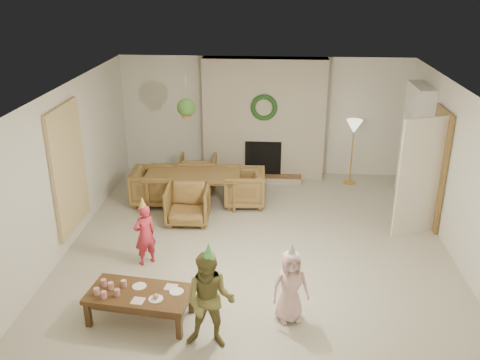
# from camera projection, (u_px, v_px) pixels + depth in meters

# --- Properties ---
(floor) EXTENTS (7.00, 7.00, 0.00)m
(floor) POSITION_uv_depth(u_px,v_px,m) (257.00, 252.00, 8.15)
(floor) COLOR #B7B29E
(floor) RESTS_ON ground
(ceiling) EXTENTS (7.00, 7.00, 0.00)m
(ceiling) POSITION_uv_depth(u_px,v_px,m) (260.00, 95.00, 7.21)
(ceiling) COLOR white
(ceiling) RESTS_ON wall_back
(wall_back) EXTENTS (7.00, 0.00, 7.00)m
(wall_back) POSITION_uv_depth(u_px,v_px,m) (264.00, 117.00, 10.92)
(wall_back) COLOR silver
(wall_back) RESTS_ON floor
(wall_front) EXTENTS (7.00, 0.00, 7.00)m
(wall_front) POSITION_uv_depth(u_px,v_px,m) (244.00, 329.00, 4.44)
(wall_front) COLOR silver
(wall_front) RESTS_ON floor
(wall_left) EXTENTS (0.00, 7.00, 7.00)m
(wall_left) POSITION_uv_depth(u_px,v_px,m) (61.00, 173.00, 7.87)
(wall_left) COLOR silver
(wall_left) RESTS_ON floor
(wall_right) EXTENTS (0.00, 7.00, 7.00)m
(wall_right) POSITION_uv_depth(u_px,v_px,m) (466.00, 183.00, 7.49)
(wall_right) COLOR silver
(wall_right) RESTS_ON floor
(fireplace_mass) EXTENTS (2.50, 0.40, 2.50)m
(fireplace_mass) POSITION_uv_depth(u_px,v_px,m) (264.00, 119.00, 10.73)
(fireplace_mass) COLOR #582717
(fireplace_mass) RESTS_ON floor
(fireplace_hearth) EXTENTS (1.60, 0.30, 0.12)m
(fireplace_hearth) POSITION_uv_depth(u_px,v_px,m) (263.00, 179.00, 10.85)
(fireplace_hearth) COLOR brown
(fireplace_hearth) RESTS_ON floor
(fireplace_firebox) EXTENTS (0.75, 0.12, 0.75)m
(fireplace_firebox) POSITION_uv_depth(u_px,v_px,m) (263.00, 158.00, 10.86)
(fireplace_firebox) COLOR black
(fireplace_firebox) RESTS_ON floor
(fireplace_wreath) EXTENTS (0.54, 0.10, 0.54)m
(fireplace_wreath) POSITION_uv_depth(u_px,v_px,m) (264.00, 108.00, 10.41)
(fireplace_wreath) COLOR #184218
(fireplace_wreath) RESTS_ON fireplace_mass
(floor_lamp_base) EXTENTS (0.25, 0.25, 0.03)m
(floor_lamp_base) POSITION_uv_depth(u_px,v_px,m) (349.00, 182.00, 10.80)
(floor_lamp_base) COLOR gold
(floor_lamp_base) RESTS_ON floor
(floor_lamp_post) EXTENTS (0.03, 0.03, 1.21)m
(floor_lamp_post) POSITION_uv_depth(u_px,v_px,m) (352.00, 154.00, 10.57)
(floor_lamp_post) COLOR gold
(floor_lamp_post) RESTS_ON floor
(floor_lamp_shade) EXTENTS (0.32, 0.32, 0.27)m
(floor_lamp_shade) POSITION_uv_depth(u_px,v_px,m) (354.00, 127.00, 10.35)
(floor_lamp_shade) COLOR beige
(floor_lamp_shade) RESTS_ON floor_lamp_post
(bookshelf_carcass) EXTENTS (0.30, 1.00, 2.20)m
(bookshelf_carcass) POSITION_uv_depth(u_px,v_px,m) (414.00, 144.00, 9.68)
(bookshelf_carcass) COLOR white
(bookshelf_carcass) RESTS_ON floor
(bookshelf_shelf_a) EXTENTS (0.30, 0.92, 0.03)m
(bookshelf_shelf_a) POSITION_uv_depth(u_px,v_px,m) (409.00, 176.00, 9.93)
(bookshelf_shelf_a) COLOR white
(bookshelf_shelf_a) RESTS_ON bookshelf_carcass
(bookshelf_shelf_b) EXTENTS (0.30, 0.92, 0.03)m
(bookshelf_shelf_b) POSITION_uv_depth(u_px,v_px,m) (412.00, 156.00, 9.78)
(bookshelf_shelf_b) COLOR white
(bookshelf_shelf_b) RESTS_ON bookshelf_carcass
(bookshelf_shelf_c) EXTENTS (0.30, 0.92, 0.03)m
(bookshelf_shelf_c) POSITION_uv_depth(u_px,v_px,m) (414.00, 136.00, 9.63)
(bookshelf_shelf_c) COLOR white
(bookshelf_shelf_c) RESTS_ON bookshelf_carcass
(bookshelf_shelf_d) EXTENTS (0.30, 0.92, 0.03)m
(bookshelf_shelf_d) POSITION_uv_depth(u_px,v_px,m) (417.00, 115.00, 9.48)
(bookshelf_shelf_d) COLOR white
(bookshelf_shelf_d) RESTS_ON bookshelf_carcass
(books_row_lower) EXTENTS (0.20, 0.40, 0.24)m
(books_row_lower) POSITION_uv_depth(u_px,v_px,m) (411.00, 172.00, 9.74)
(books_row_lower) COLOR #B22034
(books_row_lower) RESTS_ON bookshelf_shelf_a
(books_row_mid) EXTENTS (0.20, 0.44, 0.24)m
(books_row_mid) POSITION_uv_depth(u_px,v_px,m) (411.00, 148.00, 9.77)
(books_row_mid) COLOR #21527B
(books_row_mid) RESTS_ON bookshelf_shelf_b
(books_row_upper) EXTENTS (0.20, 0.36, 0.22)m
(books_row_upper) POSITION_uv_depth(u_px,v_px,m) (415.00, 131.00, 9.49)
(books_row_upper) COLOR #A88424
(books_row_upper) RESTS_ON bookshelf_shelf_c
(door_frame) EXTENTS (0.05, 0.86, 2.04)m
(door_frame) POSITION_uv_depth(u_px,v_px,m) (437.00, 169.00, 8.69)
(door_frame) COLOR brown
(door_frame) RESTS_ON floor
(door_leaf) EXTENTS (0.77, 0.32, 2.00)m
(door_leaf) POSITION_uv_depth(u_px,v_px,m) (420.00, 178.00, 8.37)
(door_leaf) COLOR beige
(door_leaf) RESTS_ON floor
(curtain_panel) EXTENTS (0.06, 1.20, 2.00)m
(curtain_panel) POSITION_uv_depth(u_px,v_px,m) (68.00, 169.00, 8.05)
(curtain_panel) COLOR beige
(curtain_panel) RESTS_ON wall_left
(dining_table) EXTENTS (1.78, 1.03, 0.62)m
(dining_table) POSITION_uv_depth(u_px,v_px,m) (193.00, 189.00, 9.72)
(dining_table) COLOR brown
(dining_table) RESTS_ON floor
(dining_chair_near) EXTENTS (0.75, 0.77, 0.68)m
(dining_chair_near) POSITION_uv_depth(u_px,v_px,m) (188.00, 204.00, 9.00)
(dining_chair_near) COLOR brown
(dining_chair_near) RESTS_ON floor
(dining_chair_far) EXTENTS (0.75, 0.77, 0.68)m
(dining_chair_far) POSITION_uv_depth(u_px,v_px,m) (198.00, 172.00, 10.42)
(dining_chair_far) COLOR brown
(dining_chair_far) RESTS_ON floor
(dining_chair_left) EXTENTS (0.77, 0.75, 0.68)m
(dining_chair_left) POSITION_uv_depth(u_px,v_px,m) (152.00, 186.00, 9.74)
(dining_chair_left) COLOR brown
(dining_chair_left) RESTS_ON floor
(dining_chair_right) EXTENTS (0.77, 0.75, 0.68)m
(dining_chair_right) POSITION_uv_depth(u_px,v_px,m) (244.00, 188.00, 9.68)
(dining_chair_right) COLOR brown
(dining_chair_right) RESTS_ON floor
(hanging_plant_cord) EXTENTS (0.01, 0.01, 0.70)m
(hanging_plant_cord) POSITION_uv_depth(u_px,v_px,m) (186.00, 94.00, 8.81)
(hanging_plant_cord) COLOR tan
(hanging_plant_cord) RESTS_ON ceiling
(hanging_plant_pot) EXTENTS (0.16, 0.16, 0.12)m
(hanging_plant_pot) POSITION_uv_depth(u_px,v_px,m) (187.00, 114.00, 8.94)
(hanging_plant_pot) COLOR #9D4432
(hanging_plant_pot) RESTS_ON hanging_plant_cord
(hanging_plant_foliage) EXTENTS (0.32, 0.32, 0.32)m
(hanging_plant_foliage) POSITION_uv_depth(u_px,v_px,m) (186.00, 108.00, 8.90)
(hanging_plant_foliage) COLOR #27501A
(hanging_plant_foliage) RESTS_ON hanging_plant_pot
(coffee_table_top) EXTENTS (1.36, 0.81, 0.06)m
(coffee_table_top) POSITION_uv_depth(u_px,v_px,m) (140.00, 294.00, 6.45)
(coffee_table_top) COLOR #4C3219
(coffee_table_top) RESTS_ON floor
(coffee_table_apron) EXTENTS (1.25, 0.70, 0.08)m
(coffee_table_apron) POSITION_uv_depth(u_px,v_px,m) (140.00, 299.00, 6.47)
(coffee_table_apron) COLOR #4C3219
(coffee_table_apron) RESTS_ON floor
(coffee_leg_fl) EXTENTS (0.08, 0.08, 0.34)m
(coffee_leg_fl) POSITION_uv_depth(u_px,v_px,m) (88.00, 315.00, 6.39)
(coffee_leg_fl) COLOR #4C3219
(coffee_leg_fl) RESTS_ON floor
(coffee_leg_fr) EXTENTS (0.08, 0.08, 0.34)m
(coffee_leg_fr) POSITION_uv_depth(u_px,v_px,m) (179.00, 326.00, 6.18)
(coffee_leg_fr) COLOR #4C3219
(coffee_leg_fr) RESTS_ON floor
(coffee_leg_bl) EXTENTS (0.08, 0.08, 0.34)m
(coffee_leg_bl) POSITION_uv_depth(u_px,v_px,m) (106.00, 291.00, 6.87)
(coffee_leg_bl) COLOR #4C3219
(coffee_leg_bl) RESTS_ON floor
(coffee_leg_br) EXTENTS (0.08, 0.08, 0.34)m
(coffee_leg_br) POSITION_uv_depth(u_px,v_px,m) (192.00, 301.00, 6.66)
(coffee_leg_br) COLOR #4C3219
(coffee_leg_br) RESTS_ON floor
(cup_a) EXTENTS (0.08, 0.08, 0.09)m
(cup_a) POSITION_uv_depth(u_px,v_px,m) (97.00, 291.00, 6.37)
(cup_a) COLOR silver
(cup_a) RESTS_ON coffee_table_top
(cup_b) EXTENTS (0.08, 0.08, 0.09)m
(cup_b) POSITION_uv_depth(u_px,v_px,m) (104.00, 283.00, 6.56)
(cup_b) COLOR silver
(cup_b) RESTS_ON coffee_table_top
(cup_c) EXTENTS (0.08, 0.08, 0.09)m
(cup_c) POSITION_uv_depth(u_px,v_px,m) (104.00, 295.00, 6.31)
(cup_c) COLOR silver
(cup_c) RESTS_ON coffee_table_top
(cup_d) EXTENTS (0.08, 0.08, 0.09)m
(cup_d) POSITION_uv_depth(u_px,v_px,m) (111.00, 286.00, 6.49)
(cup_d) COLOR silver
(cup_d) RESTS_ON coffee_table_top
(cup_e) EXTENTS (0.08, 0.08, 0.09)m
(cup_e) POSITION_uv_depth(u_px,v_px,m) (117.00, 292.00, 6.36)
(cup_e) COLOR silver
(cup_e) RESTS_ON coffee_table_top
(cup_f) EXTENTS (0.08, 0.08, 0.09)m
(cup_f) POSITION_uv_depth(u_px,v_px,m) (124.00, 283.00, 6.54)
(cup_f) COLOR silver
(cup_f) RESTS_ON coffee_table_top
(plate_a) EXTENTS (0.20, 0.20, 0.01)m
(plate_a) POSITION_uv_depth(u_px,v_px,m) (139.00, 286.00, 6.55)
(plate_a) COLOR white
(plate_a) RESTS_ON coffee_table_top
(plate_b) EXTENTS (0.20, 0.20, 0.01)m
(plate_b) POSITION_uv_depth(u_px,v_px,m) (156.00, 299.00, 6.30)
(plate_b) COLOR white
(plate_b) RESTS_ON coffee_table_top
(plate_c) EXTENTS (0.20, 0.20, 0.01)m
(plate_c) POSITION_uv_depth(u_px,v_px,m) (176.00, 291.00, 6.44)
(plate_c) COLOR white
(plate_c) RESTS_ON coffee_table_top
(food_scoop) EXTENTS (0.08, 0.08, 0.07)m
(food_scoop) POSITION_uv_depth(u_px,v_px,m) (156.00, 296.00, 6.29)
(food_scoop) COLOR tan
(food_scoop) RESTS_ON plate_b
(napkin_left) EXTENTS (0.17, 0.17, 0.01)m
(napkin_left) POSITION_uv_depth(u_px,v_px,m) (138.00, 301.00, 6.26)
(napkin_left) COLOR #E1A6B5
(napkin_left) RESTS_ON coffee_table_top
(napkin_right) EXTENTS (0.17, 0.17, 0.01)m
(napkin_right) POSITION_uv_depth(u_px,v_px,m) (171.00, 287.00, 6.54)
(napkin_right) COLOR #E1A6B5
(napkin_right) RESTS_ON coffee_table_top
(child_red) EXTENTS (0.41, 0.40, 0.96)m
(child_red) POSITION_uv_depth(u_px,v_px,m) (145.00, 235.00, 7.66)
(child_red) COLOR #B92737
(child_red) RESTS_ON floor
(party_hat_red) EXTENTS (0.17, 0.17, 0.18)m
(party_hat_red) POSITION_uv_depth(u_px,v_px,m) (142.00, 203.00, 7.47)
(party_hat_red) COLOR #CDD145
(party_hat_red) RESTS_ON child_red
(child_plaid) EXTENTS (0.62, 0.50, 1.22)m
(child_plaid) POSITION_uv_depth(u_px,v_px,m) (210.00, 301.00, 5.91)
(child_plaid) COLOR #9B5E2A
(child_plaid) RESTS_ON floor
(party_hat_plaid) EXTENTS (0.19, 0.19, 0.20)m
(party_hat_plaid) POSITION_uv_depth(u_px,v_px,m) (209.00, 251.00, 5.66)
(party_hat_plaid) COLOR #55C755
(party_hat_plaid) RESTS_ON child_plaid
(child_pink) EXTENTS (0.54, 0.43, 0.96)m
(child_pink) POSITION_uv_depth(u_px,v_px,m) (290.00, 286.00, 6.40)
(child_pink) COLOR beige
(child_pink) RESTS_ON floor
(party_hat_pink) EXTENTS (0.14, 0.14, 0.17)m
(party_hat_pink) POSITION_uv_depth(u_px,v_px,m) (292.00, 250.00, 6.21)
(party_hat_pink) COLOR silver
(party_hat_pink) RESTS_ON child_pink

